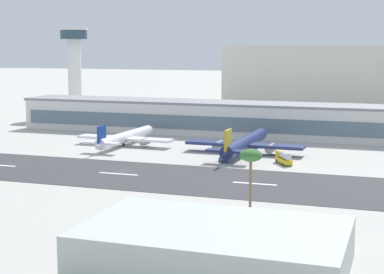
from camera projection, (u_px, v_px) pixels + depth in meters
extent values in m
plane|color=#B2AFA8|center=(125.00, 171.00, 184.86)|extent=(1400.00, 1400.00, 0.00)
cube|color=#38383A|center=(117.00, 174.00, 180.10)|extent=(800.00, 36.87, 0.08)
cube|color=white|center=(118.00, 174.00, 179.97)|extent=(12.00, 1.20, 0.01)
cube|color=white|center=(255.00, 184.00, 167.28)|extent=(12.00, 1.20, 0.01)
cube|color=silver|center=(214.00, 119.00, 260.26)|extent=(166.61, 20.73, 12.49)
cube|color=slate|center=(206.00, 123.00, 250.49)|extent=(161.61, 0.30, 5.62)
cube|color=gray|center=(214.00, 103.00, 259.27)|extent=(168.28, 20.94, 1.00)
cylinder|color=silver|center=(75.00, 77.00, 327.45)|extent=(6.93, 6.93, 39.56)
cylinder|color=#2D4251|center=(74.00, 35.00, 324.23)|extent=(13.79, 13.79, 4.64)
cylinder|color=silver|center=(73.00, 29.00, 323.80)|extent=(14.89, 14.89, 1.20)
cube|color=beige|center=(340.00, 77.00, 360.57)|extent=(134.11, 24.12, 36.44)
cylinder|color=white|center=(126.00, 137.00, 231.12)|extent=(5.15, 39.89, 3.98)
sphere|color=white|center=(148.00, 130.00, 249.57)|extent=(3.78, 3.78, 3.78)
cone|color=white|center=(100.00, 145.00, 212.68)|extent=(3.79, 7.27, 3.58)
cube|color=white|center=(125.00, 138.00, 230.44)|extent=(36.91, 7.05, 0.88)
cylinder|color=gray|center=(145.00, 141.00, 227.69)|extent=(2.75, 5.64, 2.59)
cylinder|color=gray|center=(105.00, 139.00, 233.40)|extent=(2.75, 5.64, 2.59)
cube|color=white|center=(102.00, 143.00, 214.09)|extent=(12.58, 3.65, 0.70)
cube|color=navy|center=(102.00, 135.00, 213.69)|extent=(0.80, 5.39, 6.37)
cylinder|color=black|center=(124.00, 145.00, 229.65)|extent=(0.72, 0.72, 1.09)
cylinder|color=navy|center=(245.00, 143.00, 214.57)|extent=(5.42, 45.22, 4.51)
sphere|color=navy|center=(261.00, 134.00, 235.57)|extent=(4.29, 4.29, 4.29)
cone|color=navy|center=(226.00, 154.00, 193.58)|extent=(4.23, 8.20, 4.06)
cube|color=navy|center=(245.00, 145.00, 213.80)|extent=(40.92, 7.59, 0.99)
cylinder|color=gray|center=(271.00, 148.00, 210.82)|extent=(3.06, 6.38, 2.93)
cylinder|color=gray|center=(219.00, 145.00, 217.00)|extent=(3.06, 6.38, 2.93)
cube|color=navy|center=(228.00, 151.00, 195.19)|extent=(13.94, 4.00, 0.79)
cube|color=gold|center=(228.00, 141.00, 194.73)|extent=(0.85, 6.11, 7.22)
cylinder|color=black|center=(243.00, 152.00, 212.89)|extent=(0.81, 0.81, 1.24)
cube|color=#23569E|center=(223.00, 159.00, 198.87)|extent=(3.35, 3.44, 1.00)
cube|color=black|center=(223.00, 156.00, 198.73)|extent=(2.24, 2.28, 0.90)
cylinder|color=black|center=(222.00, 162.00, 197.61)|extent=(0.61, 0.63, 0.60)
cylinder|color=black|center=(227.00, 161.00, 198.25)|extent=(0.61, 0.63, 0.60)
cylinder|color=black|center=(219.00, 160.00, 199.63)|extent=(0.61, 0.63, 0.60)
cylinder|color=black|center=(224.00, 160.00, 200.27)|extent=(0.61, 0.63, 0.60)
cube|color=gold|center=(284.00, 160.00, 194.90)|extent=(6.62, 8.62, 1.40)
cylinder|color=silver|center=(285.00, 155.00, 193.66)|extent=(4.78, 6.03, 2.10)
cube|color=gold|center=(280.00, 154.00, 197.79)|extent=(3.10, 2.98, 1.80)
cylinder|color=black|center=(284.00, 161.00, 198.15)|extent=(0.70, 0.92, 0.90)
cylinder|color=black|center=(276.00, 161.00, 197.60)|extent=(0.70, 0.92, 0.90)
cylinder|color=black|center=(291.00, 164.00, 192.40)|extent=(0.70, 0.92, 0.90)
cylinder|color=black|center=(283.00, 165.00, 191.85)|extent=(0.70, 0.92, 0.90)
cylinder|color=brown|center=(250.00, 182.00, 140.72)|extent=(0.62, 0.62, 12.34)
ellipsoid|color=#386B33|center=(251.00, 155.00, 139.82)|extent=(5.17, 5.17, 2.84)
cube|color=#B2BCB2|center=(214.00, 247.00, 104.07)|extent=(43.28, 27.04, 7.16)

